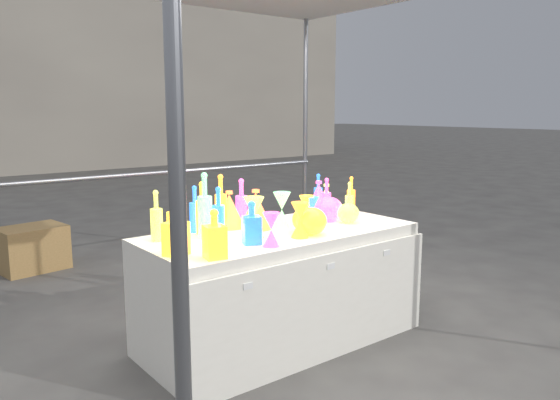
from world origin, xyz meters
TOP-DOWN VIEW (x-y plane):
  - ground at (0.00, 0.00)m, footprint 80.00×80.00m
  - display_table at (0.00, -0.01)m, footprint 1.84×0.83m
  - background_building at (4.00, 14.00)m, footprint 14.00×6.00m
  - cardboard_box_closed at (-0.87, 2.74)m, footprint 0.64×0.50m
  - cardboard_box_flat at (0.71, 1.99)m, footprint 0.66×0.49m
  - bottle_0 at (-0.66, 0.21)m, footprint 0.09×0.09m
  - bottle_1 at (-0.45, 0.30)m, footprint 0.08×0.08m
  - bottle_2 at (-0.28, 0.26)m, footprint 0.10×0.10m
  - bottle_3 at (-0.09, 0.30)m, footprint 0.11×0.11m
  - bottle_4 at (-0.75, 0.23)m, footprint 0.09×0.09m
  - bottle_5 at (-0.48, 0.12)m, footprint 0.11×0.11m
  - bottle_6 at (-0.43, 0.24)m, footprint 0.11×0.11m
  - bottle_7 at (-0.41, 0.09)m, footprint 0.08×0.08m
  - decanter_0 at (-0.81, -0.13)m, footprint 0.15×0.15m
  - decanter_1 at (-0.68, -0.31)m, footprint 0.13×0.13m
  - decanter_2 at (-0.35, -0.18)m, footprint 0.13×0.13m
  - hourglass_0 at (-0.03, -0.23)m, footprint 0.14×0.14m
  - hourglass_1 at (-0.30, -0.30)m, footprint 0.11×0.11m
  - hourglass_2 at (-0.25, -0.06)m, footprint 0.15×0.15m
  - hourglass_3 at (0.07, 0.07)m, footprint 0.14×0.14m
  - hourglass_4 at (0.23, 0.01)m, footprint 0.11×0.11m
  - hourglass_5 at (0.26, -0.02)m, footprint 0.11×0.11m
  - globe_0 at (0.08, -0.22)m, footprint 0.24×0.24m
  - globe_1 at (0.51, -0.10)m, footprint 0.19×0.19m
  - globe_2 at (0.10, -0.15)m, footprint 0.22×0.22m
  - globe_3 at (0.46, 0.02)m, footprint 0.21×0.21m
  - lampshade_0 at (-0.21, 0.28)m, footprint 0.21×0.21m
  - lampshade_1 at (-0.09, 0.15)m, footprint 0.27×0.27m
  - lampshade_2 at (0.59, 0.28)m, footprint 0.24×0.24m
  - lampshade_3 at (0.63, 0.24)m, footprint 0.22×0.22m
  - bottle_8 at (0.62, 0.32)m, footprint 0.08×0.08m
  - bottle_9 at (0.79, 0.14)m, footprint 0.07×0.07m
  - bottle_10 at (0.52, 0.12)m, footprint 0.08×0.08m
  - bottle_11 at (0.61, -0.02)m, footprint 0.08×0.08m

SIDE VIEW (x-z plane):
  - ground at x=0.00m, z-range 0.00..0.00m
  - cardboard_box_flat at x=0.71m, z-range 0.00..0.06m
  - cardboard_box_closed at x=-0.87m, z-range 0.00..0.42m
  - display_table at x=0.00m, z-range 0.00..0.75m
  - globe_1 at x=0.51m, z-range 0.75..0.87m
  - globe_2 at x=0.10m, z-range 0.75..0.89m
  - globe_3 at x=0.46m, z-range 0.75..0.90m
  - globe_0 at x=0.08m, z-range 0.75..0.90m
  - hourglass_5 at x=0.26m, z-range 0.75..0.95m
  - hourglass_1 at x=-0.30m, z-range 0.75..0.95m
  - hourglass_4 at x=0.23m, z-range 0.75..0.95m
  - hourglass_0 at x=-0.03m, z-range 0.75..0.97m
  - lampshade_3 at x=0.63m, z-range 0.75..0.98m
  - hourglass_3 at x=0.07m, z-range 0.75..0.99m
  - lampshade_0 at x=-0.21m, z-range 0.75..1.00m
  - lampshade_2 at x=0.59m, z-range 0.75..1.00m
  - hourglass_2 at x=-0.25m, z-range 0.75..1.00m
  - decanter_2 at x=-0.35m, z-range 0.75..1.00m
  - lampshade_1 at x=-0.09m, z-range 0.75..1.01m
  - decanter_1 at x=-0.68m, z-range 0.75..1.01m
  - bottle_0 at x=-0.66m, z-range 0.75..1.02m
  - decanter_0 at x=-0.81m, z-range 0.75..1.02m
  - bottle_11 at x=0.61m, z-range 0.75..1.02m
  - bottle_9 at x=0.79m, z-range 0.75..1.03m
  - bottle_10 at x=0.52m, z-range 0.75..1.04m
  - bottle_8 at x=0.62m, z-range 0.75..1.05m
  - bottle_1 at x=-0.45m, z-range 0.75..1.05m
  - bottle_4 at x=-0.75m, z-range 0.75..1.06m
  - bottle_7 at x=-0.41m, z-range 0.75..1.06m
  - bottle_3 at x=-0.09m, z-range 0.75..1.07m
  - bottle_6 at x=-0.43m, z-range 0.75..1.08m
  - bottle_2 at x=-0.28m, z-range 0.75..1.11m
  - bottle_5 at x=-0.48m, z-range 0.75..1.15m
  - background_building at x=4.00m, z-range 0.00..6.00m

